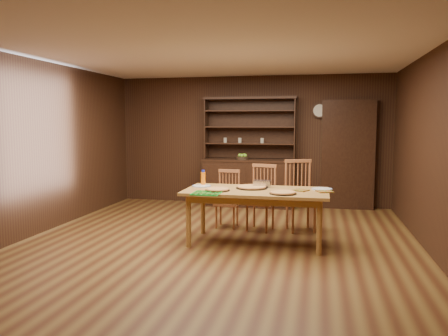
% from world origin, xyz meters
% --- Properties ---
extents(floor, '(6.00, 6.00, 0.00)m').
position_xyz_m(floor, '(0.00, 0.00, 0.00)').
color(floor, brown).
rests_on(floor, ground).
extents(room_shell, '(6.00, 6.00, 6.00)m').
position_xyz_m(room_shell, '(0.00, 0.00, 1.58)').
color(room_shell, white).
rests_on(room_shell, floor).
extents(china_hutch, '(1.84, 0.52, 2.17)m').
position_xyz_m(china_hutch, '(-0.00, 2.75, 0.60)').
color(china_hutch, '#311C10').
rests_on(china_hutch, floor).
extents(doorway, '(1.00, 0.18, 2.10)m').
position_xyz_m(doorway, '(1.90, 2.90, 1.05)').
color(doorway, '#311C10').
rests_on(doorway, floor).
extents(wall_clock, '(0.30, 0.05, 0.30)m').
position_xyz_m(wall_clock, '(1.35, 2.96, 1.90)').
color(wall_clock, '#311C10').
rests_on(wall_clock, room_shell).
extents(dining_table, '(1.95, 0.97, 0.75)m').
position_xyz_m(dining_table, '(0.52, 0.07, 0.67)').
color(dining_table, '#AC7F3C').
rests_on(dining_table, floor).
extents(chair_left, '(0.38, 0.37, 0.91)m').
position_xyz_m(chair_left, '(-0.06, 0.98, 0.48)').
color(chair_left, '#AD653B').
rests_on(chair_left, floor).
extents(chair_center, '(0.50, 0.48, 1.02)m').
position_xyz_m(chair_center, '(0.50, 0.90, 0.54)').
color(chair_center, '#AD653B').
rests_on(chair_center, floor).
extents(chair_right, '(0.57, 0.56, 1.09)m').
position_xyz_m(chair_right, '(1.07, 0.99, 0.58)').
color(chair_right, '#AD653B').
rests_on(chair_right, floor).
extents(pizza_left, '(0.34, 0.34, 0.04)m').
position_xyz_m(pizza_left, '(0.02, -0.11, 0.77)').
color(pizza_left, black).
rests_on(pizza_left, dining_table).
extents(pizza_right, '(0.35, 0.35, 0.04)m').
position_xyz_m(pizza_right, '(0.91, -0.19, 0.77)').
color(pizza_right, black).
rests_on(pizza_right, dining_table).
extents(pizza_center, '(0.44, 0.44, 0.04)m').
position_xyz_m(pizza_center, '(0.44, 0.19, 0.77)').
color(pizza_center, black).
rests_on(pizza_center, dining_table).
extents(cooling_rack, '(0.43, 0.43, 0.02)m').
position_xyz_m(cooling_rack, '(-0.06, -0.38, 0.76)').
color(cooling_rack, '#0CA125').
rests_on(cooling_rack, dining_table).
extents(plate_left, '(0.27, 0.27, 0.02)m').
position_xyz_m(plate_left, '(-0.29, 0.22, 0.76)').
color(plate_left, white).
rests_on(plate_left, dining_table).
extents(plate_right, '(0.29, 0.29, 0.02)m').
position_xyz_m(plate_right, '(1.41, 0.30, 0.76)').
color(plate_right, white).
rests_on(plate_right, dining_table).
extents(foil_dish, '(0.24, 0.18, 0.10)m').
position_xyz_m(foil_dish, '(0.57, 0.35, 0.80)').
color(foil_dish, white).
rests_on(foil_dish, dining_table).
extents(juice_bottle, '(0.07, 0.07, 0.23)m').
position_xyz_m(juice_bottle, '(-0.29, 0.32, 0.86)').
color(juice_bottle, orange).
rests_on(juice_bottle, dining_table).
extents(pot_holder_a, '(0.25, 0.25, 0.01)m').
position_xyz_m(pot_holder_a, '(1.44, 0.08, 0.76)').
color(pot_holder_a, '#AC2313').
rests_on(pot_holder_a, dining_table).
extents(pot_holder_b, '(0.24, 0.24, 0.01)m').
position_xyz_m(pot_holder_b, '(1.13, 0.12, 0.76)').
color(pot_holder_b, '#AC2313').
rests_on(pot_holder_b, dining_table).
extents(fruit_bowl, '(0.25, 0.25, 0.12)m').
position_xyz_m(fruit_bowl, '(-0.12, 2.69, 0.99)').
color(fruit_bowl, black).
rests_on(fruit_bowl, china_hutch).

